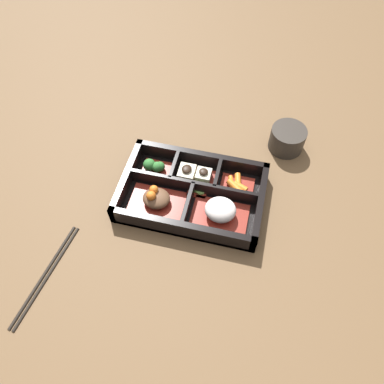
% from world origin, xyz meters
% --- Properties ---
extents(ground_plane, '(3.00, 3.00, 0.00)m').
position_xyz_m(ground_plane, '(0.00, 0.00, 0.00)').
color(ground_plane, brown).
extents(bento_base, '(0.32, 0.21, 0.01)m').
position_xyz_m(bento_base, '(0.00, 0.00, 0.01)').
color(bento_base, black).
rests_on(bento_base, ground_plane).
extents(bento_rim, '(0.32, 0.21, 0.05)m').
position_xyz_m(bento_rim, '(0.00, -0.00, 0.02)').
color(bento_rim, black).
rests_on(bento_rim, ground_plane).
extents(bowl_rice, '(0.12, 0.08, 0.05)m').
position_xyz_m(bowl_rice, '(-0.07, 0.04, 0.03)').
color(bowl_rice, maroon).
rests_on(bowl_rice, bento_base).
extents(bowl_stew, '(0.12, 0.08, 0.05)m').
position_xyz_m(bowl_stew, '(0.07, 0.04, 0.03)').
color(bowl_stew, maroon).
rests_on(bowl_stew, bento_base).
extents(bowl_carrots, '(0.08, 0.06, 0.02)m').
position_xyz_m(bowl_carrots, '(-0.09, -0.05, 0.02)').
color(bowl_carrots, maroon).
rests_on(bowl_carrots, bento_base).
extents(bowl_tofu, '(0.08, 0.06, 0.03)m').
position_xyz_m(bowl_tofu, '(0.01, -0.05, 0.02)').
color(bowl_tofu, maroon).
rests_on(bowl_tofu, bento_base).
extents(bowl_greens, '(0.07, 0.06, 0.03)m').
position_xyz_m(bowl_greens, '(0.10, -0.05, 0.02)').
color(bowl_greens, maroon).
rests_on(bowl_greens, bento_base).
extents(bowl_pickles, '(0.04, 0.03, 0.01)m').
position_xyz_m(bowl_pickles, '(-0.01, -0.01, 0.02)').
color(bowl_pickles, maroon).
rests_on(bowl_pickles, bento_base).
extents(tea_cup, '(0.09, 0.09, 0.06)m').
position_xyz_m(tea_cup, '(-0.19, -0.21, 0.03)').
color(tea_cup, '#2D2823').
rests_on(tea_cup, ground_plane).
extents(chopsticks, '(0.05, 0.23, 0.01)m').
position_xyz_m(chopsticks, '(0.24, 0.25, 0.00)').
color(chopsticks, black).
rests_on(chopsticks, ground_plane).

